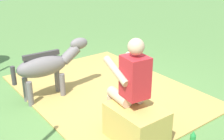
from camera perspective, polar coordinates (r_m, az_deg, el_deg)
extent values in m
plane|color=#568442|center=(4.79, -2.32, -6.04)|extent=(24.00, 24.00, 0.00)
cube|color=tan|center=(5.08, -1.10, -4.10)|extent=(3.44, 2.55, 0.02)
cube|color=tan|center=(3.72, 4.82, -10.75)|extent=(0.73, 0.54, 0.49)
cylinder|color=#D8AD8C|center=(3.69, 1.40, -5.33)|extent=(0.41, 0.19, 0.14)
cylinder|color=#D8AD8C|center=(3.99, -0.17, -8.17)|extent=(0.11, 0.11, 0.49)
cube|color=black|center=(4.11, -0.16, -10.74)|extent=(0.23, 0.13, 0.06)
cylinder|color=#D8AD8C|center=(3.79, 3.98, -4.61)|extent=(0.41, 0.19, 0.14)
cylinder|color=#D8AD8C|center=(4.08, 2.28, -7.45)|extent=(0.11, 0.11, 0.49)
cube|color=black|center=(4.19, 2.24, -9.98)|extent=(0.23, 0.13, 0.06)
cube|color=red|center=(3.45, 4.61, -1.39)|extent=(0.33, 0.31, 0.52)
cylinder|color=#D8AD8C|center=(3.49, 0.79, -0.15)|extent=(0.51, 0.15, 0.26)
cylinder|color=#D8AD8C|center=(3.65, 5.09, 0.81)|extent=(0.51, 0.15, 0.26)
sphere|color=#D8AD8C|center=(3.32, 4.81, 4.64)|extent=(0.20, 0.20, 0.20)
ellipsoid|color=slate|center=(4.73, -13.67, 0.74)|extent=(0.35, 0.85, 0.34)
cylinder|color=slate|center=(5.06, -10.79, -2.21)|extent=(0.09, 0.09, 0.41)
cylinder|color=slate|center=(4.89, -9.80, -3.01)|extent=(0.09, 0.09, 0.41)
cylinder|color=slate|center=(4.89, -16.75, -3.71)|extent=(0.09, 0.09, 0.41)
cylinder|color=slate|center=(4.71, -15.95, -4.60)|extent=(0.09, 0.09, 0.41)
cylinder|color=slate|center=(4.89, -8.35, 3.08)|extent=(0.19, 0.37, 0.33)
ellipsoid|color=slate|center=(4.91, -6.58, 5.24)|extent=(0.17, 0.33, 0.20)
cube|color=#3A3838|center=(4.67, -13.88, 2.91)|extent=(0.08, 0.60, 0.08)
cylinder|color=#3A3838|center=(4.62, -18.99, -1.07)|extent=(0.07, 0.07, 0.30)
cone|color=#268C3F|center=(3.64, 15.90, -11.99)|extent=(0.06, 0.06, 0.06)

